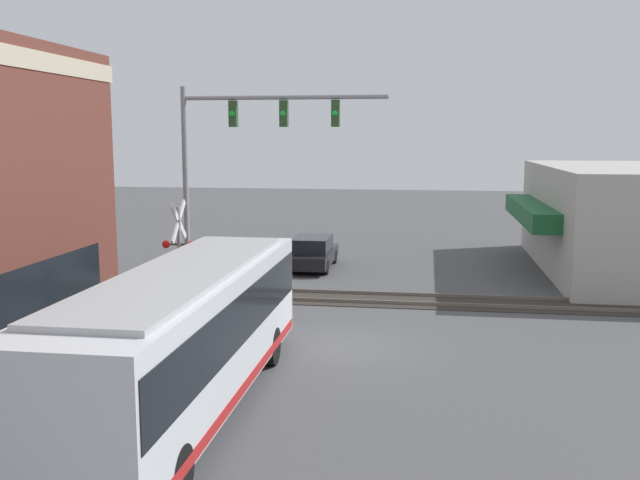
% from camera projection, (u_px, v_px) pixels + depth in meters
% --- Properties ---
extents(ground_plane, '(120.00, 120.00, 0.00)m').
position_uv_depth(ground_plane, '(343.00, 346.00, 20.50)').
color(ground_plane, '#4C4C4F').
extents(city_bus, '(11.25, 2.59, 3.19)m').
position_uv_depth(city_bus, '(185.00, 334.00, 15.41)').
color(city_bus, silver).
rests_on(city_bus, ground).
extents(traffic_signal_gantry, '(0.42, 7.25, 7.70)m').
position_uv_depth(traffic_signal_gantry, '(242.00, 145.00, 24.76)').
color(traffic_signal_gantry, gray).
rests_on(traffic_signal_gantry, ground).
extents(crossing_signal, '(1.41, 1.18, 3.81)m').
position_uv_depth(crossing_signal, '(179.00, 245.00, 24.45)').
color(crossing_signal, gray).
rests_on(crossing_signal, ground).
extents(rail_track_near, '(2.60, 60.00, 0.15)m').
position_uv_depth(rail_track_near, '(362.00, 298.00, 26.36)').
color(rail_track_near, '#332D28').
rests_on(rail_track_near, ground).
extents(parked_car_black, '(4.54, 1.82, 1.48)m').
position_uv_depth(parked_car_black, '(312.00, 254.00, 32.38)').
color(parked_car_black, black).
rests_on(parked_car_black, ground).
extents(pedestrian_at_crossing, '(0.34, 0.34, 1.69)m').
position_uv_depth(pedestrian_at_crossing, '(220.00, 292.00, 23.65)').
color(pedestrian_at_crossing, black).
rests_on(pedestrian_at_crossing, ground).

